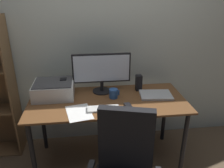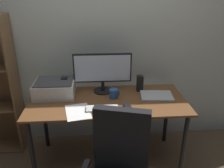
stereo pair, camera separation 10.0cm
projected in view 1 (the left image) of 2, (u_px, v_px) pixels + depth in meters
The scene contains 12 objects.
ground_plane at pixel (108, 159), 2.54m from camera, with size 12.00×12.00×0.00m, color brown.
back_wall at pixel (103, 34), 2.51m from camera, with size 6.40×0.10×2.60m, color beige.
desk at pixel (108, 108), 2.29m from camera, with size 1.55×0.70×0.74m.
monitor at pixel (102, 70), 2.35m from camera, with size 0.60×0.20×0.42m.
keyboard at pixel (103, 109), 2.07m from camera, with size 0.29×0.11×0.02m, color silver.
mouse at pixel (128, 106), 2.11m from camera, with size 0.06×0.10×0.03m, color black.
coffee_mug at pixel (114, 93), 2.29m from camera, with size 0.10×0.09×0.09m.
laptop at pixel (156, 95), 2.34m from camera, with size 0.32×0.23×0.02m, color #B7BABC.
speaker_left at pixel (64, 86), 2.36m from camera, with size 0.06×0.07×0.17m, color black.
speaker_right at pixel (139, 83), 2.44m from camera, with size 0.06×0.07×0.17m, color black.
printer at pixel (54, 89), 2.30m from camera, with size 0.40×0.34×0.16m.
paper_sheet at pixel (79, 112), 2.03m from camera, with size 0.21×0.30×0.00m, color white.
Camera 1 is at (-0.20, -2.00, 1.77)m, focal length 36.50 mm.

